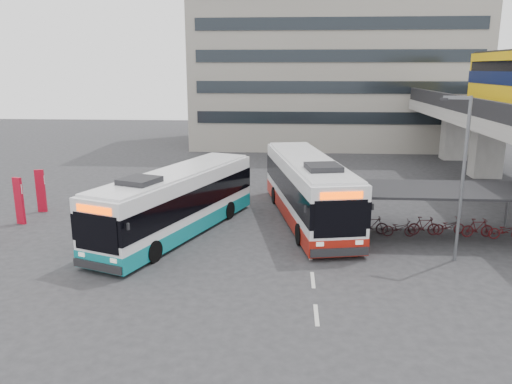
# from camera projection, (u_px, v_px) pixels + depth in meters

# --- Properties ---
(ground) EXTENTS (120.00, 120.00, 0.00)m
(ground) POSITION_uv_depth(u_px,v_px,m) (257.00, 252.00, 23.61)
(ground) COLOR #28282B
(ground) RESTS_ON ground
(bike_shelter) EXTENTS (10.00, 4.00, 2.54)m
(bike_shelter) POSITION_uv_depth(u_px,v_px,m) (426.00, 211.00, 25.61)
(bike_shelter) COLOR #595B60
(bike_shelter) RESTS_ON ground
(office_block) EXTENTS (30.00, 15.00, 25.00)m
(office_block) POSITION_uv_depth(u_px,v_px,m) (333.00, 30.00, 55.01)
(office_block) COLOR gray
(office_block) RESTS_ON ground
(road_markings) EXTENTS (0.15, 7.60, 0.01)m
(road_markings) POSITION_uv_depth(u_px,v_px,m) (313.00, 280.00, 20.54)
(road_markings) COLOR beige
(road_markings) RESTS_ON ground
(bus_main) EXTENTS (5.22, 13.25, 3.83)m
(bus_main) POSITION_uv_depth(u_px,v_px,m) (308.00, 189.00, 28.33)
(bus_main) COLOR white
(bus_main) RESTS_ON ground
(bus_teal) EXTENTS (6.74, 12.32, 3.60)m
(bus_teal) POSITION_uv_depth(u_px,v_px,m) (177.00, 203.00, 25.95)
(bus_teal) COLOR white
(bus_teal) RESTS_ON ground
(pedestrian) EXTENTS (0.42, 0.64, 1.74)m
(pedestrian) POSITION_uv_depth(u_px,v_px,m) (181.00, 213.00, 26.99)
(pedestrian) COLOR black
(pedestrian) RESTS_ON ground
(lamp_post) EXTENTS (1.26, 0.53, 7.36)m
(lamp_post) POSITION_uv_depth(u_px,v_px,m) (461.00, 170.00, 21.67)
(lamp_post) COLOR #595B60
(lamp_post) RESTS_ON ground
(sign_totem_mid) EXTENTS (0.56, 0.32, 2.66)m
(sign_totem_mid) POSITION_uv_depth(u_px,v_px,m) (19.00, 200.00, 27.59)
(sign_totem_mid) COLOR #AF0A20
(sign_totem_mid) RESTS_ON ground
(sign_totem_north) EXTENTS (0.56, 0.24, 2.60)m
(sign_totem_north) POSITION_uv_depth(u_px,v_px,m) (41.00, 190.00, 29.94)
(sign_totem_north) COLOR #AF0A20
(sign_totem_north) RESTS_ON ground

